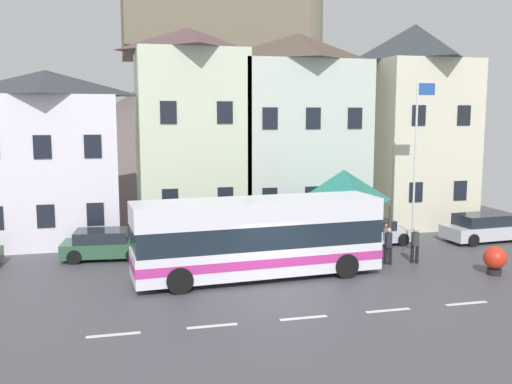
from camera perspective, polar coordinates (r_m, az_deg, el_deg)
ground_plane at (r=20.98m, az=2.81°, el=-10.52°), size 40.00×60.00×0.07m
townhouse_01 at (r=30.88m, az=-20.04°, el=3.27°), size 6.79×5.14×8.77m
townhouse_02 at (r=31.42m, az=-6.70°, el=5.95°), size 5.58×6.22×11.17m
townhouse_03 at (r=32.27m, az=4.19°, el=5.87°), size 6.96×5.25×11.00m
townhouse_04 at (r=35.73m, az=15.41°, el=6.48°), size 5.54×6.31×11.85m
hilltop_castle at (r=53.03m, az=-4.88°, el=8.19°), size 39.40×39.40×19.27m
transit_bus at (r=22.92m, az=0.18°, el=-4.68°), size 10.16×3.13×3.20m
bus_shelter at (r=27.57m, az=8.78°, el=0.59°), size 3.60×3.60×3.95m
parked_car_00 at (r=29.52m, az=11.41°, el=-3.98°), size 4.12×2.33×1.26m
parked_car_01 at (r=27.04m, az=-14.94°, el=-5.11°), size 4.02×2.29×1.32m
parked_car_02 at (r=31.99m, az=21.95°, el=-3.36°), size 4.57×2.21×1.43m
pedestrian_00 at (r=25.72m, az=13.15°, el=-5.08°), size 0.32×0.32×1.64m
pedestrian_01 at (r=26.24m, az=15.67°, el=-4.93°), size 0.34×0.34×1.61m
pedestrian_02 at (r=27.44m, az=12.98°, el=-4.34°), size 0.33×0.33×1.50m
public_bench at (r=30.25m, az=7.15°, el=-3.89°), size 1.70×0.48×0.87m
flagpole at (r=28.31m, az=15.82°, el=3.58°), size 0.95×0.10×8.10m
harbour_buoy at (r=25.49m, az=22.85°, el=-6.19°), size 0.95×0.95×1.20m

